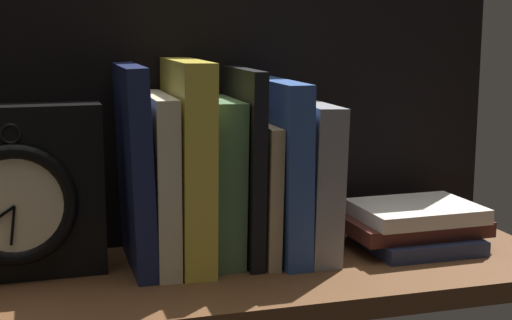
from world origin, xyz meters
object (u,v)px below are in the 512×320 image
(book_black_skeptic, at_px, (243,165))
(book_gray_chess, at_px, (307,178))
(book_tan_shortstories, at_px, (258,190))
(framed_clock, at_px, (15,195))
(book_stack_side, at_px, (414,225))
(book_green_romantic, at_px, (220,180))
(book_blue_modern, at_px, (279,169))
(book_cream_twain, at_px, (159,181))
(book_navy_bierce, at_px, (135,168))
(book_yellow_seinlanguage, at_px, (187,163))

(book_black_skeptic, relative_size, book_gray_chess, 1.22)
(book_tan_shortstories, height_order, framed_clock, framed_clock)
(book_gray_chess, bearing_deg, book_black_skeptic, 180.00)
(book_tan_shortstories, distance_m, book_stack_side, 0.22)
(book_green_romantic, relative_size, book_black_skeptic, 0.85)
(book_green_romantic, bearing_deg, book_blue_modern, 0.00)
(book_cream_twain, bearing_deg, book_navy_bierce, 180.00)
(book_navy_bierce, bearing_deg, framed_clock, -178.65)
(book_navy_bierce, height_order, book_tan_shortstories, book_navy_bierce)
(book_navy_bierce, height_order, book_cream_twain, book_navy_bierce)
(book_yellow_seinlanguage, height_order, book_tan_shortstories, book_yellow_seinlanguage)
(framed_clock, height_order, book_stack_side, framed_clock)
(book_green_romantic, bearing_deg, book_navy_bierce, 180.00)
(book_blue_modern, relative_size, framed_clock, 1.11)
(book_black_skeptic, bearing_deg, book_stack_side, -5.65)
(book_navy_bierce, relative_size, framed_clock, 1.21)
(book_black_skeptic, xyz_separation_m, book_stack_side, (0.23, -0.02, -0.09))
(book_cream_twain, distance_m, book_yellow_seinlanguage, 0.04)
(book_navy_bierce, relative_size, book_green_romantic, 1.21)
(book_tan_shortstories, bearing_deg, book_stack_side, -6.18)
(book_navy_bierce, height_order, book_blue_modern, book_navy_bierce)
(book_cream_twain, relative_size, book_blue_modern, 0.94)
(book_green_romantic, bearing_deg, book_black_skeptic, 0.00)
(book_navy_bierce, distance_m, book_tan_shortstories, 0.16)
(framed_clock, bearing_deg, book_blue_modern, 0.58)
(book_cream_twain, xyz_separation_m, book_blue_modern, (0.15, 0.00, 0.01))
(book_yellow_seinlanguage, xyz_separation_m, book_green_romantic, (0.04, 0.00, -0.02))
(book_navy_bierce, bearing_deg, book_stack_side, -3.56)
(book_black_skeptic, bearing_deg, book_cream_twain, 180.00)
(book_tan_shortstories, bearing_deg, book_cream_twain, 180.00)
(book_yellow_seinlanguage, distance_m, book_tan_shortstories, 0.10)
(framed_clock, xyz_separation_m, book_stack_side, (0.50, -0.02, -0.07))
(book_tan_shortstories, bearing_deg, framed_clock, -179.36)
(book_cream_twain, distance_m, book_gray_chess, 0.19)
(book_cream_twain, height_order, book_blue_modern, book_blue_modern)
(book_stack_side, bearing_deg, book_black_skeptic, 174.35)
(book_cream_twain, distance_m, book_tan_shortstories, 0.13)
(book_green_romantic, relative_size, book_blue_modern, 0.91)
(book_green_romantic, xyz_separation_m, framed_clock, (-0.24, -0.00, -0.00))
(book_navy_bierce, xyz_separation_m, book_gray_chess, (0.22, 0.00, -0.02))
(book_green_romantic, height_order, book_blue_modern, book_blue_modern)
(book_cream_twain, distance_m, book_blue_modern, 0.15)
(book_cream_twain, bearing_deg, book_black_skeptic, 0.00)
(book_green_romantic, bearing_deg, framed_clock, -179.23)
(book_cream_twain, height_order, book_tan_shortstories, book_cream_twain)
(book_tan_shortstories, height_order, book_blue_modern, book_blue_modern)
(book_blue_modern, bearing_deg, book_navy_bierce, 180.00)
(book_navy_bierce, height_order, book_yellow_seinlanguage, book_yellow_seinlanguage)
(book_yellow_seinlanguage, relative_size, book_gray_chess, 1.28)
(book_cream_twain, distance_m, book_stack_side, 0.34)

